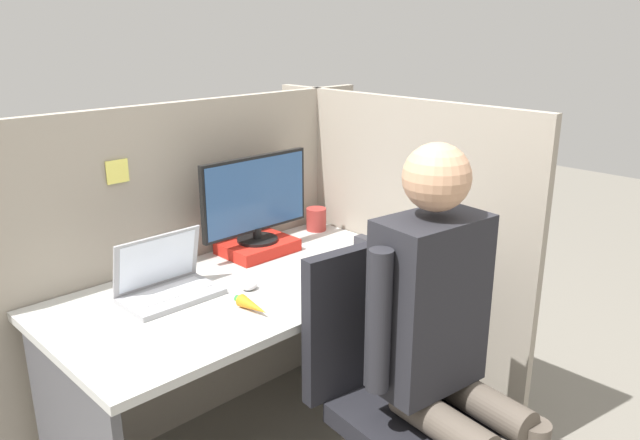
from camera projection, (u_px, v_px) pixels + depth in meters
name	position (u px, v px, depth m)	size (l,w,h in m)	color
cubicle_panel_back	(188.00, 270.00, 2.60)	(1.94, 0.05, 1.39)	gray
cubicle_panel_right	(391.00, 255.00, 2.77)	(0.04, 1.40, 1.39)	gray
desk	(248.00, 330.00, 2.37)	(1.44, 0.75, 0.76)	#B7B7B2
paper_box	(258.00, 246.00, 2.62)	(0.29, 0.23, 0.05)	red
monitor	(256.00, 198.00, 2.56)	(0.52, 0.17, 0.36)	black
laptop	(167.00, 285.00, 2.20)	(0.33, 0.21, 0.22)	#99999E
mouse	(249.00, 286.00, 2.26)	(0.06, 0.05, 0.03)	silver
stapler	(371.00, 244.00, 2.67)	(0.05, 0.16, 0.04)	#2D2D33
carrot_toy	(253.00, 306.00, 2.08)	(0.04, 0.16, 0.04)	orange
office_chair	(397.00, 391.00, 2.06)	(0.54, 0.59, 1.00)	black
person	(446.00, 333.00, 1.88)	(0.48, 0.49, 1.37)	brown
coffee_mug	(316.00, 219.00, 2.90)	(0.09, 0.09, 0.10)	#A3332D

